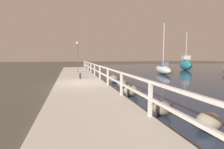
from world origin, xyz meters
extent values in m
plane|color=#4C473D|center=(0.00, 0.00, 0.00)|extent=(120.00, 120.00, 0.00)
cube|color=beige|center=(0.00, 0.00, 0.11)|extent=(3.35, 36.00, 0.23)
cube|color=silver|center=(1.57, -7.36, 0.76)|extent=(0.10, 0.10, 1.08)
cube|color=silver|center=(1.57, -4.42, 0.76)|extent=(0.10, 0.10, 1.08)
cube|color=silver|center=(1.57, -1.47, 0.76)|extent=(0.10, 0.10, 1.08)
cube|color=silver|center=(1.57, 1.47, 0.76)|extent=(0.10, 0.10, 1.08)
cube|color=silver|center=(1.57, 4.42, 0.76)|extent=(0.10, 0.10, 1.08)
cube|color=silver|center=(1.57, 7.36, 0.76)|extent=(0.10, 0.10, 1.08)
cube|color=silver|center=(1.57, 10.31, 0.76)|extent=(0.10, 0.10, 1.08)
cube|color=silver|center=(1.57, 13.25, 0.76)|extent=(0.10, 0.10, 1.08)
cube|color=silver|center=(1.57, 16.20, 0.76)|extent=(0.10, 0.10, 1.08)
cube|color=silver|center=(1.57, 0.00, 1.26)|extent=(0.09, 32.50, 0.08)
cube|color=silver|center=(1.57, 0.00, 0.76)|extent=(0.09, 32.50, 0.08)
ellipsoid|color=gray|center=(2.29, -3.69, 0.28)|extent=(0.75, 0.68, 0.56)
ellipsoid|color=gray|center=(2.93, -8.14, 0.25)|extent=(0.66, 0.59, 0.49)
ellipsoid|color=slate|center=(2.32, -6.72, 0.24)|extent=(0.65, 0.59, 0.49)
ellipsoid|color=slate|center=(2.59, -1.28, 0.25)|extent=(0.66, 0.60, 0.50)
ellipsoid|color=slate|center=(2.61, 0.99, 0.29)|extent=(0.78, 0.70, 0.58)
cylinder|color=#333338|center=(0.10, 2.36, 0.40)|extent=(0.17, 0.17, 0.35)
sphere|color=#333338|center=(0.10, 2.36, 0.61)|extent=(0.15, 0.15, 0.15)
cylinder|color=#514C47|center=(0.20, 8.12, 1.80)|extent=(0.07, 0.07, 3.15)
sphere|color=beige|center=(0.20, 8.12, 3.51)|extent=(0.28, 0.28, 0.28)
ellipsoid|color=white|center=(9.92, 6.42, 0.48)|extent=(2.61, 5.59, 0.95)
cube|color=#4C566B|center=(9.92, 6.42, 1.17)|extent=(1.24, 1.86, 0.43)
cylinder|color=silver|center=(9.92, 6.42, 3.40)|extent=(0.09, 0.09, 4.87)
ellipsoid|color=#1E707A|center=(15.98, 10.52, 0.79)|extent=(2.26, 3.75, 1.55)
cube|color=beige|center=(15.98, 10.52, 1.86)|extent=(1.19, 1.30, 0.59)
cylinder|color=silver|center=(15.98, 10.52, 3.56)|extent=(0.09, 0.09, 3.99)
camera|label=1|loc=(-0.70, -11.97, 2.00)|focal=28.00mm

